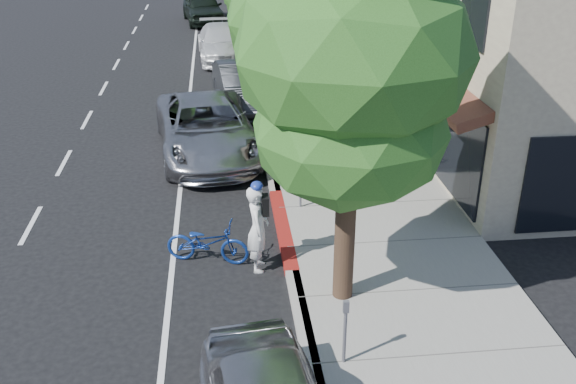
{
  "coord_description": "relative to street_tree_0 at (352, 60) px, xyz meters",
  "views": [
    {
      "loc": [
        -1.35,
        -12.61,
        7.6
      ],
      "look_at": [
        0.06,
        0.39,
        1.35
      ],
      "focal_mm": 40.0,
      "sensor_mm": 36.0,
      "label": 1
    }
  ],
  "objects": [
    {
      "name": "bicycle",
      "position": [
        -2.7,
        1.81,
        -4.45
      ],
      "size": [
        1.97,
        1.12,
        0.98
      ],
      "primitive_type": "imported",
      "rotation": [
        0.0,
        0.0,
        1.3
      ],
      "color": "navy",
      "rests_on": "ground"
    },
    {
      "name": "street_tree_0",
      "position": [
        0.0,
        0.0,
        0.0
      ],
      "size": [
        4.18,
        4.18,
        7.79
      ],
      "color": "black",
      "rests_on": "ground"
    },
    {
      "name": "street_tree_1",
      "position": [
        0.0,
        6.0,
        -0.53
      ],
      "size": [
        4.19,
        4.19,
        7.09
      ],
      "color": "black",
      "rests_on": "ground"
    },
    {
      "name": "silver_suv",
      "position": [
        -2.74,
        8.25,
        -4.08
      ],
      "size": [
        3.61,
        6.5,
        1.72
      ],
      "primitive_type": "imported",
      "rotation": [
        0.0,
        0.0,
        0.12
      ],
      "color": "#A2A2A7",
      "rests_on": "ground"
    },
    {
      "name": "dark_sedan",
      "position": [
        -1.4,
        12.69,
        -4.1
      ],
      "size": [
        2.37,
        5.25,
        1.67
      ],
      "primitive_type": "imported",
      "rotation": [
        0.0,
        0.0,
        0.12
      ],
      "color": "black",
      "rests_on": "ground"
    },
    {
      "name": "curb_red_segment",
      "position": [
        -0.9,
        3.0,
        -4.86
      ],
      "size": [
        0.32,
        4.0,
        0.15
      ],
      "primitive_type": "cube",
      "color": "maroon",
      "rests_on": "ground"
    },
    {
      "name": "curb",
      "position": [
        -0.9,
        10.0,
        -4.86
      ],
      "size": [
        0.3,
        56.0,
        0.15
      ],
      "primitive_type": "cube",
      "color": "#9E998E",
      "rests_on": "ground"
    },
    {
      "name": "ground",
      "position": [
        -0.9,
        2.0,
        -4.94
      ],
      "size": [
        120.0,
        120.0,
        0.0
      ],
      "primitive_type": "plane",
      "color": "black",
      "rests_on": "ground"
    },
    {
      "name": "pedestrian",
      "position": [
        3.1,
        6.6,
        -3.81
      ],
      "size": [
        1.18,
        1.09,
        1.95
      ],
      "primitive_type": "imported",
      "rotation": [
        0.0,
        0.0,
        3.62
      ],
      "color": "black",
      "rests_on": "sidewalk"
    },
    {
      "name": "dark_suv_far",
      "position": [
        -3.1,
        29.96,
        -4.03
      ],
      "size": [
        2.87,
        5.59,
        1.82
      ],
      "primitive_type": "imported",
      "rotation": [
        0.0,
        0.0,
        0.14
      ],
      "color": "black",
      "rests_on": "ground"
    },
    {
      "name": "sidewalk",
      "position": [
        1.4,
        10.0,
        -4.86
      ],
      "size": [
        4.6,
        56.0,
        0.15
      ],
      "primitive_type": "cube",
      "color": "gray",
      "rests_on": "ground"
    },
    {
      "name": "cyclist",
      "position": [
        -1.6,
        1.42,
        -3.95
      ],
      "size": [
        0.52,
        0.75,
        1.97
      ],
      "primitive_type": "imported",
      "rotation": [
        0.0,
        0.0,
        1.51
      ],
      "color": "white",
      "rests_on": "ground"
    },
    {
      "name": "white_pickup",
      "position": [
        -2.11,
        20.61,
        -4.16
      ],
      "size": [
        2.47,
        5.49,
        1.56
      ],
      "primitive_type": "imported",
      "rotation": [
        0.0,
        0.0,
        0.05
      ],
      "color": "silver",
      "rests_on": "ground"
    }
  ]
}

